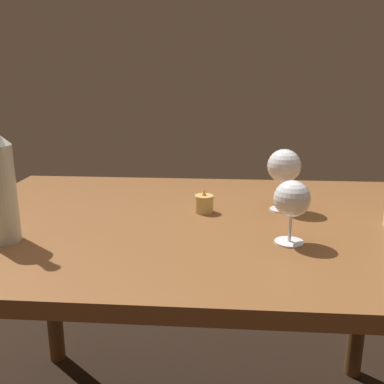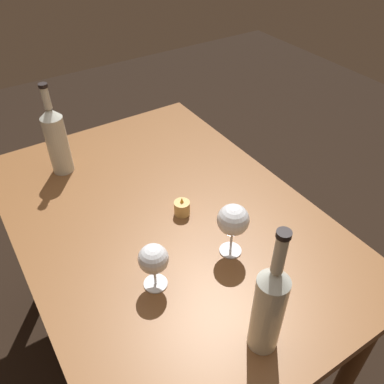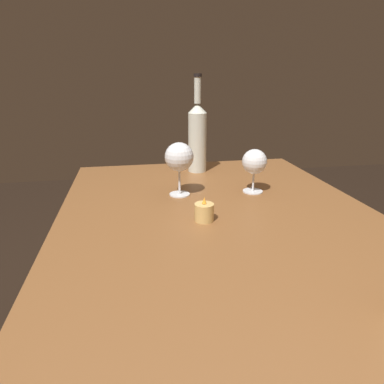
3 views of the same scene
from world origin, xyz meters
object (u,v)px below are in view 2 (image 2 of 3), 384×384
Objects in this scene: wine_bottle at (56,139)px; votive_candle at (182,208)px; wine_glass_right at (153,260)px; wine_bottle_second at (269,307)px; wine_glass_left at (233,221)px.

wine_bottle is 0.52m from votive_candle.
wine_bottle_second is at bearing 24.88° from wine_glass_right.
wine_glass_left is at bearing 86.92° from wine_glass_right.
wine_glass_right is 0.65m from wine_bottle.
votive_candle is at bearing 171.16° from wine_bottle_second.
wine_glass_right reaches higher than votive_candle.
wine_glass_left is at bearing 157.88° from wine_bottle_second.
wine_glass_left reaches higher than votive_candle.
wine_glass_left is at bearing 23.09° from wine_bottle.
wine_bottle_second reaches higher than wine_bottle.
wine_bottle reaches higher than votive_candle.
wine_glass_left is 0.24m from votive_candle.
votive_candle is (-0.49, 0.08, -0.12)m from wine_bottle_second.
wine_glass_right is at bearing -155.12° from wine_bottle_second.
wine_bottle is 0.91× the size of wine_bottle_second.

